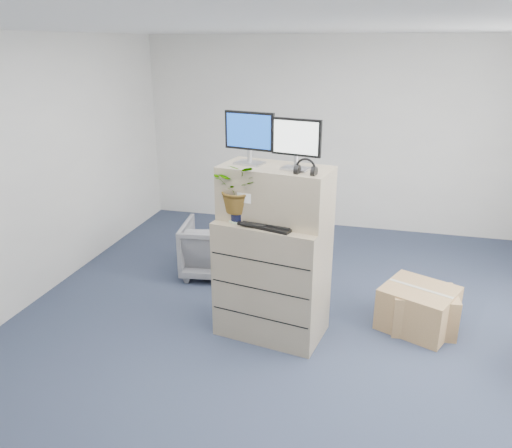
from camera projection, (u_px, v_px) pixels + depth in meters
The scene contains 16 objects.
ground at pixel (299, 352), 4.60m from camera, with size 7.00×7.00×0.00m, color #2A334C.
wall_back at pixel (344, 135), 7.30m from camera, with size 6.00×0.02×2.80m, color silver.
filing_cabinet_lower at pixel (272, 278), 4.75m from camera, with size 0.99×0.61×1.16m, color tan.
filing_cabinet_upper at pixel (276, 193), 4.51m from camera, with size 0.99×0.50×0.50m, color tan.
monitor_left at pixel (249, 135), 4.43m from camera, with size 0.47×0.23×0.47m.
monitor_right at pixel (296, 141), 4.25m from camera, with size 0.44×0.21×0.44m.
headphones at pixel (306, 168), 4.16m from camera, with size 0.18×0.18×0.02m, color black.
keyboard at pixel (267, 225), 4.41m from camera, with size 0.50×0.21×0.03m, color black.
mouse at pixel (303, 227), 4.33m from camera, with size 0.12×0.07×0.04m, color silver.
water_bottle at pixel (288, 203), 4.53m from camera, with size 0.09×0.09×0.32m, color gray.
phone_dock at pixel (271, 213), 4.62m from camera, with size 0.07×0.06×0.14m.
external_drive at pixel (317, 219), 4.51m from camera, with size 0.22×0.16×0.07m, color black.
tissue_box at pixel (310, 211), 4.45m from camera, with size 0.26×0.13×0.10m, color #3F94D6.
potted_plant at pixel (239, 194), 4.47m from camera, with size 0.44×0.49×0.45m.
office_chair at pixel (214, 245), 6.04m from camera, with size 0.72×0.67×0.74m, color slate.
cardboard_boxes at pixel (492, 325), 4.58m from camera, with size 2.21×1.34×0.66m.
Camera 1 is at (0.60, -3.88, 2.70)m, focal length 35.00 mm.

